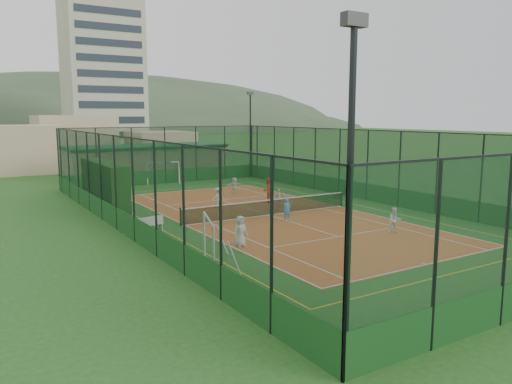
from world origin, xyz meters
TOP-DOWN VIEW (x-y plane):
  - ground at (0.00, 0.00)m, footprint 300.00×300.00m
  - court_slab at (0.00, 0.00)m, footprint 11.17×23.97m
  - tennis_net at (0.00, 0.00)m, footprint 11.67×0.12m
  - perimeter_fence at (0.00, 0.00)m, footprint 18.12×34.12m
  - floodlight_sw at (-8.60, -16.60)m, footprint 0.60×0.26m
  - floodlight_ne at (8.60, 16.60)m, footprint 0.60×0.26m
  - clubhouse at (0.00, 22.00)m, footprint 15.20×7.20m
  - apartment_tower at (12.00, 82.00)m, footprint 15.00×12.00m
  - distant_hills at (0.00, 150.00)m, footprint 200.00×60.00m
  - hedge_left at (-8.30, 6.01)m, footprint 1.09×7.28m
  - white_bench at (-7.80, -0.55)m, footprint 1.65×0.75m
  - futsal_goal_near at (-7.67, -7.36)m, footprint 3.12×1.78m
  - futsal_goal_far at (-0.12, 17.28)m, footprint 2.99×1.74m
  - child_near_left at (-5.08, -5.42)m, footprint 0.73×0.50m
  - child_near_mid at (-0.08, -2.04)m, footprint 0.50×0.33m
  - child_near_right at (3.04, -7.26)m, footprint 0.80×0.73m
  - child_far_left at (-1.33, 4.19)m, footprint 0.87×0.55m
  - child_far_right at (1.79, 1.56)m, footprint 0.81×0.60m
  - child_far_back at (2.12, 8.15)m, footprint 1.26×0.53m
  - coach at (2.30, 3.71)m, footprint 0.98×0.85m
  - tennis_balls at (-0.73, 1.70)m, footprint 4.31×1.05m

SIDE VIEW (x-z plane):
  - ground at x=0.00m, z-range 0.00..0.00m
  - distant_hills at x=0.00m, z-range -12.00..12.00m
  - court_slab at x=0.00m, z-range 0.00..0.01m
  - tennis_balls at x=-0.73m, z-range 0.01..0.08m
  - white_bench at x=-7.80m, z-range 0.00..0.90m
  - tennis_net at x=0.00m, z-range 0.00..1.06m
  - child_far_right at x=1.79m, z-range 0.01..1.29m
  - child_far_left at x=-1.33m, z-range 0.01..1.30m
  - child_far_back at x=2.12m, z-range 0.01..1.33m
  - child_near_right at x=3.04m, z-range 0.01..1.34m
  - child_near_mid at x=-0.08m, z-range 0.01..1.37m
  - child_near_left at x=-5.08m, z-range 0.01..1.45m
  - coach at x=2.30m, z-range 0.01..1.74m
  - futsal_goal_far at x=-0.12m, z-range 0.00..1.85m
  - futsal_goal_near at x=-7.67m, z-range 0.00..1.94m
  - clubhouse at x=0.00m, z-range 0.00..3.15m
  - hedge_left at x=-8.30m, z-range 0.00..3.18m
  - perimeter_fence at x=0.00m, z-range 0.00..5.00m
  - floodlight_sw at x=-8.60m, z-range 0.00..8.25m
  - floodlight_ne at x=8.60m, z-range 0.00..8.25m
  - apartment_tower at x=12.00m, z-range 0.00..30.00m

